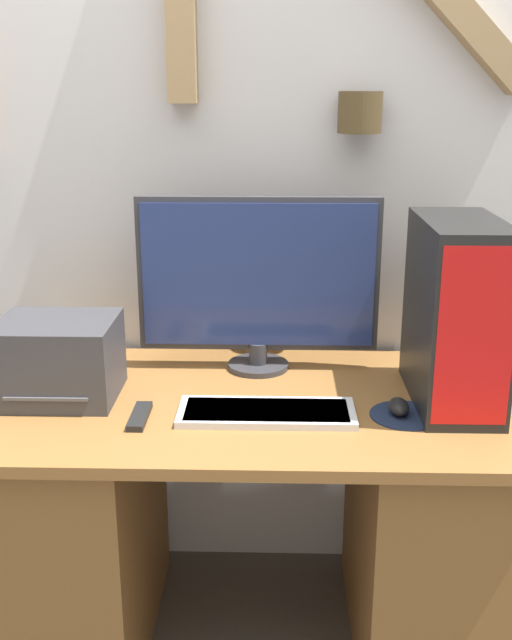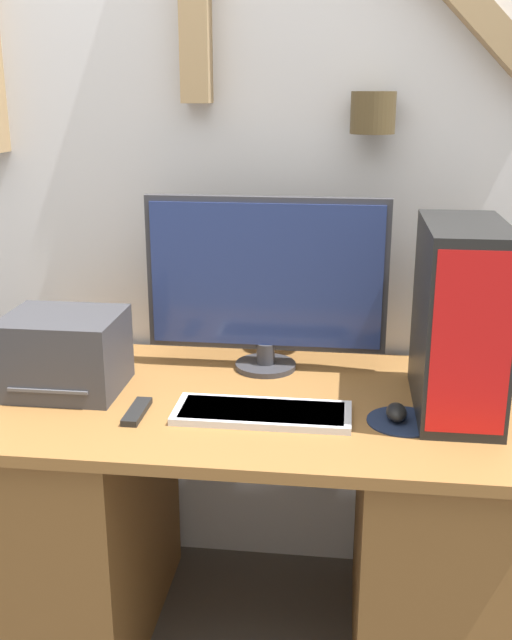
% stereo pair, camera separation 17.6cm
% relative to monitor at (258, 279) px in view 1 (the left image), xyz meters
% --- Properties ---
extents(wall_back, '(6.40, 0.17, 2.70)m').
position_rel_monitor_xyz_m(wall_back, '(-0.01, 0.21, 0.34)').
color(wall_back, silver).
rests_on(wall_back, ground_plane).
extents(desk, '(1.38, 0.77, 0.76)m').
position_rel_monitor_xyz_m(desk, '(-0.01, -0.23, -0.63)').
color(desk, brown).
rests_on(desk, ground_plane).
extents(monitor, '(0.68, 0.18, 0.50)m').
position_rel_monitor_xyz_m(monitor, '(0.00, 0.00, 0.00)').
color(monitor, '#333338').
rests_on(monitor, desk).
extents(keyboard, '(0.44, 0.17, 0.02)m').
position_rel_monitor_xyz_m(keyboard, '(0.03, -0.34, -0.26)').
color(keyboard, silver).
rests_on(keyboard, desk).
extents(mousepad, '(0.18, 0.18, 0.00)m').
position_rel_monitor_xyz_m(mousepad, '(0.38, -0.33, -0.26)').
color(mousepad, '#19233D').
rests_on(mousepad, desk).
extents(mouse, '(0.05, 0.08, 0.04)m').
position_rel_monitor_xyz_m(mouse, '(0.36, -0.32, -0.24)').
color(mouse, black).
rests_on(mouse, mousepad).
extents(computer_tower, '(0.20, 0.41, 0.48)m').
position_rel_monitor_xyz_m(computer_tower, '(0.51, -0.22, -0.03)').
color(computer_tower, black).
rests_on(computer_tower, desk).
extents(printer, '(0.30, 0.26, 0.21)m').
position_rel_monitor_xyz_m(printer, '(-0.52, -0.23, -0.16)').
color(printer, '#38383D').
rests_on(printer, desk).
extents(remote_control, '(0.04, 0.15, 0.02)m').
position_rel_monitor_xyz_m(remote_control, '(-0.28, -0.37, -0.26)').
color(remote_control, black).
rests_on(remote_control, desk).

